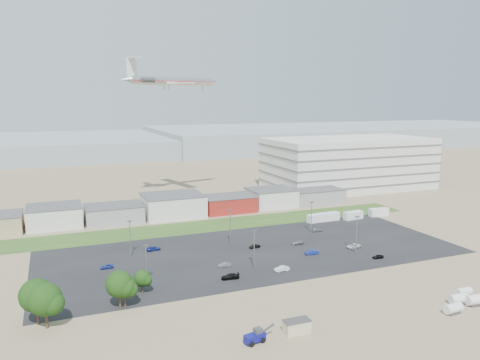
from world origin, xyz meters
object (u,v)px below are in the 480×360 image
storage_tank_nw (459,298)px  parked_car_2 (378,257)px  telehandler (255,336)px  parked_car_5 (107,267)px  parked_car_7 (255,246)px  parked_car_8 (317,230)px  parked_car_0 (353,246)px  parked_car_1 (312,252)px  parked_car_12 (297,243)px  parked_car_3 (230,276)px  box_trailer_a (317,218)px  parked_car_13 (282,269)px  tree_far_left (37,299)px  parked_car_9 (153,249)px  portable_shed (297,326)px  airliner (173,81)px  parked_car_4 (225,265)px

storage_tank_nw → parked_car_2: bearing=84.5°
telehandler → parked_car_5: (-20.45, 49.28, -0.76)m
parked_car_7 → parked_car_8: 27.73m
telehandler → parked_car_0: (49.72, 39.61, -0.72)m
parked_car_1 → parked_car_12: bearing=-178.6°
storage_tank_nw → parked_car_3: storage_tank_nw is taller
box_trailer_a → parked_car_5: bearing=-174.0°
parked_car_12 → parked_car_13: (-14.75, -18.32, 0.09)m
tree_far_left → parked_car_2: 87.26m
box_trailer_a → parked_car_3: bearing=-150.2°
tree_far_left → parked_car_0: tree_far_left is taller
parked_car_9 → parked_car_8: bearing=-97.7°
box_trailer_a → parked_car_13: size_ratio=1.92×
tree_far_left → parked_car_12: (72.35, 26.34, -4.71)m
tree_far_left → parked_car_0: (86.19, 17.14, -4.67)m
parked_car_9 → parked_car_3: bearing=-163.0°
portable_shed → parked_car_9: bearing=104.9°
box_trailer_a → airliner: 86.36m
parked_car_3 → parked_car_13: size_ratio=1.14×
parked_car_1 → parked_car_3: 29.50m
box_trailer_a → parked_car_8: size_ratio=2.16×
airliner → parked_car_12: 97.24m
telehandler → parked_car_3: 31.23m
tree_far_left → parked_car_1: bearing=13.1°
parked_car_7 → parked_car_9: bearing=-115.5°
parked_car_9 → parked_car_12: bearing=-111.3°
storage_tank_nw → parked_car_7: (-25.11, 51.95, -0.67)m
storage_tank_nw → airliner: 143.43m
tree_far_left → parked_car_3: tree_far_left is taller
portable_shed → parked_car_4: size_ratio=1.50×
portable_shed → parked_car_2: portable_shed is taller
parked_car_7 → parked_car_8: (26.46, 8.28, 0.05)m
parked_car_0 → parked_car_7: (-27.36, 10.91, -0.06)m
parked_car_12 → parked_car_5: bearing=-88.8°
parked_car_3 → parked_car_7: bearing=148.7°
parked_car_9 → parked_car_5: bearing=118.9°
parked_car_2 → parked_car_5: size_ratio=0.94×
parked_car_4 → parked_car_3: bearing=-3.9°
parked_car_8 → parked_car_12: 16.35m
tree_far_left → parked_car_8: 92.82m
parked_car_0 → parked_car_9: 59.25m
parked_car_12 → telehandler: bearing=-34.7°
telehandler → parked_car_0: size_ratio=1.45×
telehandler → parked_car_8: 76.43m
storage_tank_nw → parked_car_2: storage_tank_nw is taller
parked_car_7 → airliner: bearing=175.0°
box_trailer_a → parked_car_7: bearing=-158.9°
portable_shed → parked_car_1: (26.22, 38.68, -0.63)m
parked_car_7 → parked_car_13: (-1.23, -20.03, 0.10)m
parked_car_12 → airliner: bearing=-166.3°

